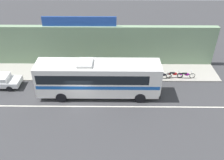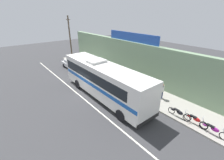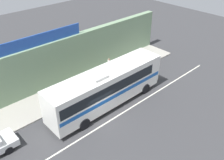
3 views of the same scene
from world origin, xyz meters
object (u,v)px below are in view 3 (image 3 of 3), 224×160
Objects in this scene: motorcycle_purple at (135,65)px; motorcycle_green at (149,58)px; intercity_bus at (106,86)px; pedestrian_far_left at (109,64)px; pedestrian_by_curb at (90,76)px; motorcycle_black at (141,61)px.

motorcycle_purple and motorcycle_green have the same top height.
intercity_bus is at bearing -163.30° from motorcycle_green.
pedestrian_far_left is 0.99× the size of pedestrian_by_curb.
intercity_bus reaches higher than motorcycle_purple.
motorcycle_purple is at bearing 21.71° from intercity_bus.
pedestrian_far_left is at bearing 150.42° from motorcycle_purple.
motorcycle_purple is 1.20× the size of pedestrian_far_left.
motorcycle_black is at bearing 8.92° from motorcycle_purple.
intercity_bus reaches higher than pedestrian_far_left.
pedestrian_far_left is at bearing 161.58° from motorcycle_black.
motorcycle_green is 5.49m from pedestrian_far_left.
motorcycle_black is 0.96× the size of motorcycle_green.
motorcycle_black is 1.14× the size of pedestrian_by_curb.
motorcycle_black is 7.28m from pedestrian_by_curb.
intercity_bus is at bearing -160.18° from motorcycle_black.
pedestrian_far_left is (-3.97, 1.32, 0.51)m from motorcycle_black.
motorcycle_purple is (6.91, 2.75, -1.50)m from intercity_bus.
intercity_bus is at bearing -104.88° from pedestrian_by_curb.
intercity_bus reaches higher than motorcycle_green.
pedestrian_far_left is 3.31m from pedestrian_by_curb.
pedestrian_far_left is at bearing 10.80° from pedestrian_by_curb.
motorcycle_black is at bearing -18.42° from pedestrian_far_left.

